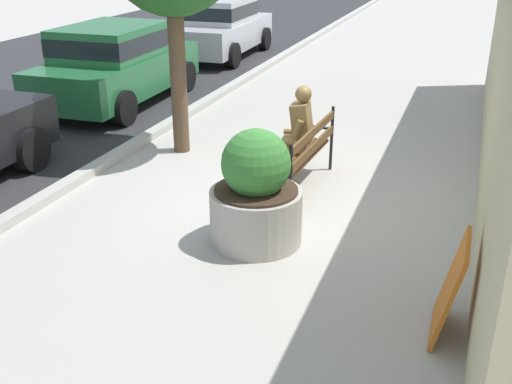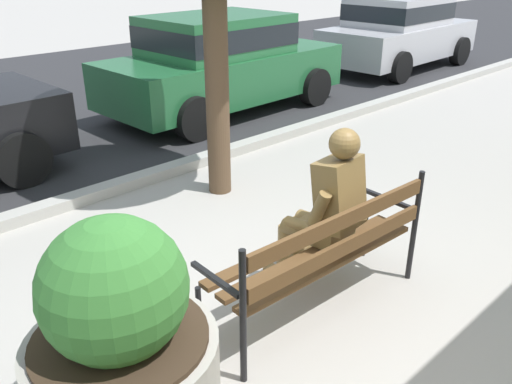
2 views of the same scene
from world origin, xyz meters
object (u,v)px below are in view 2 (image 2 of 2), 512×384
object	(u,v)px
bronze_statue_seated	(323,213)
concrete_planter	(122,348)
park_bench	(324,249)
parked_car_silver	(399,30)
parked_car_green	(221,61)

from	to	relation	value
bronze_statue_seated	concrete_planter	distance (m)	1.83
park_bench	concrete_planter	xyz separation A→B (m)	(-1.59, 0.06, 0.02)
parked_car_silver	bronze_statue_seated	bearing A→B (deg)	-150.75
bronze_statue_seated	parked_car_green	size ratio (longest dim) A/B	0.33
bronze_statue_seated	parked_car_green	world-z (taller)	parked_car_green
bronze_statue_seated	parked_car_green	bearing A→B (deg)	58.21
park_bench	concrete_planter	world-z (taller)	concrete_planter
park_bench	parked_car_green	world-z (taller)	parked_car_green
bronze_statue_seated	parked_car_silver	distance (m)	9.11
concrete_planter	bronze_statue_seated	bearing A→B (deg)	4.74
concrete_planter	park_bench	bearing A→B (deg)	-2.26
parked_car_silver	parked_car_green	bearing A→B (deg)	180.00
bronze_statue_seated	park_bench	bearing A→B (deg)	-137.12
park_bench	parked_car_silver	xyz separation A→B (m)	(8.18, 4.66, 0.30)
bronze_statue_seated	parked_car_green	distance (m)	5.24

